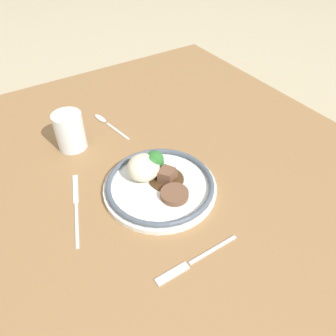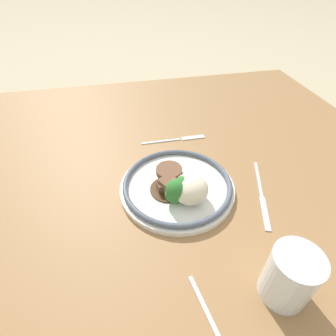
% 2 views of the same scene
% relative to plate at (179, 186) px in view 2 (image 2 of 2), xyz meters
% --- Properties ---
extents(ground_plane, '(8.00, 8.00, 0.00)m').
position_rel_plate_xyz_m(ground_plane, '(-0.00, 0.02, -0.06)').
color(ground_plane, tan).
extents(dining_table, '(1.27, 1.18, 0.04)m').
position_rel_plate_xyz_m(dining_table, '(-0.00, 0.02, -0.04)').
color(dining_table, olive).
rests_on(dining_table, ground).
extents(plate, '(0.25, 0.25, 0.07)m').
position_rel_plate_xyz_m(plate, '(0.00, 0.00, 0.00)').
color(plate, white).
rests_on(plate, dining_table).
extents(juice_glass, '(0.07, 0.07, 0.10)m').
position_rel_plate_xyz_m(juice_glass, '(0.25, 0.11, 0.02)').
color(juice_glass, '#F4AD19').
rests_on(juice_glass, dining_table).
extents(fork, '(0.02, 0.18, 0.00)m').
position_rel_plate_xyz_m(fork, '(-0.20, 0.05, -0.02)').
color(fork, silver).
rests_on(fork, dining_table).
extents(knife, '(0.20, 0.08, 0.00)m').
position_rel_plate_xyz_m(knife, '(0.05, 0.18, -0.02)').
color(knife, silver).
rests_on(knife, dining_table).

